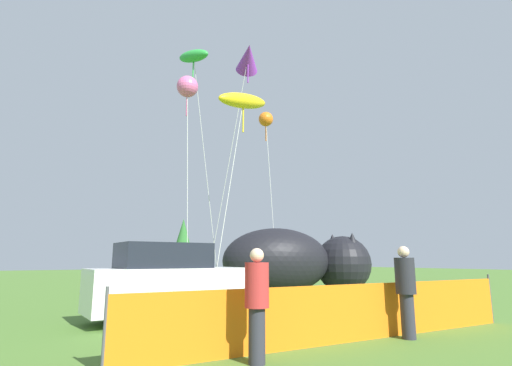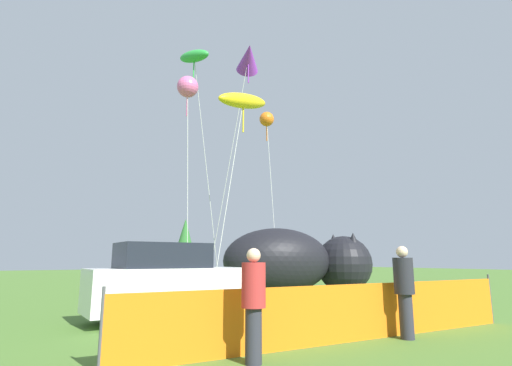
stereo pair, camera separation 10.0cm
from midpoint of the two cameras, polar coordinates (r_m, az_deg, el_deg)
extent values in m
plane|color=#4C752D|center=(12.01, 8.69, -18.54)|extent=(120.00, 120.00, 0.00)
cube|color=white|center=(11.53, -12.09, -14.60)|extent=(4.30, 1.66, 1.13)
cube|color=#1E232D|center=(11.43, -12.93, -10.07)|extent=(2.37, 1.52, 0.68)
cylinder|color=black|center=(12.84, -7.73, -16.64)|extent=(0.63, 0.23, 0.63)
cylinder|color=black|center=(11.41, -4.12, -17.46)|extent=(0.63, 0.23, 0.63)
cylinder|color=black|center=(11.95, -19.87, -16.57)|extent=(0.63, 0.23, 0.63)
cylinder|color=black|center=(10.40, -17.73, -17.64)|extent=(0.63, 0.23, 0.63)
cube|color=black|center=(14.17, 23.55, -14.87)|extent=(0.57, 0.57, 0.03)
cube|color=black|center=(13.94, 22.99, -14.03)|extent=(0.08, 0.49, 0.46)
cylinder|color=#A5A5AD|center=(14.49, 23.25, -15.62)|extent=(0.02, 0.02, 0.42)
cylinder|color=#A5A5AD|center=(14.28, 24.85, -15.59)|extent=(0.02, 0.02, 0.42)
cylinder|color=#A5A5AD|center=(14.11, 22.37, -15.84)|extent=(0.02, 0.02, 0.42)
cylinder|color=#A5A5AD|center=(13.90, 24.00, -15.81)|extent=(0.02, 0.02, 0.42)
ellipsoid|color=black|center=(19.39, 3.25, -11.06)|extent=(5.91, 4.34, 3.10)
ellipsoid|color=white|center=(19.40, 3.27, -13.12)|extent=(3.87, 3.11, 1.40)
sphere|color=black|center=(20.95, 12.60, -11.22)|extent=(2.79, 2.79, 2.79)
cone|color=black|center=(21.46, 11.14, -8.28)|extent=(0.78, 0.78, 0.84)
cone|color=black|center=(20.48, 13.86, -8.06)|extent=(0.78, 0.78, 0.84)
cube|color=orange|center=(8.79, 13.81, -17.54)|extent=(9.66, 0.60, 1.13)
cylinder|color=#4C4C51|center=(6.59, -20.83, -19.04)|extent=(0.05, 0.05, 1.24)
cylinder|color=#4C4C51|center=(12.56, 30.68, -14.00)|extent=(0.05, 0.05, 1.24)
cylinder|color=#2D2D38|center=(6.83, 0.09, -20.99)|extent=(0.27, 0.27, 0.86)
cylinder|color=#B72D2D|center=(6.74, 0.09, -14.34)|extent=(0.40, 0.40, 0.72)
sphere|color=beige|center=(6.72, 0.08, -10.28)|extent=(0.23, 0.23, 0.23)
cylinder|color=#2D2D38|center=(9.38, 20.97, -17.38)|extent=(0.28, 0.28, 0.91)
cylinder|color=#26262D|center=(9.31, 20.62, -12.29)|extent=(0.42, 0.42, 0.76)
sphere|color=beige|center=(9.31, 20.41, -9.20)|extent=(0.25, 0.25, 0.25)
cylinder|color=silver|center=(19.26, -3.96, 1.20)|extent=(0.80, 2.58, 11.28)
cone|color=purple|center=(20.36, -0.94, 17.44)|extent=(1.73, 2.05, 1.62)
cylinder|color=purple|center=(20.03, -0.95, 15.68)|extent=(0.06, 0.06, 1.20)
cylinder|color=silver|center=(21.45, 2.48, -2.43)|extent=(0.18, 1.24, 9.53)
sphere|color=orange|center=(23.15, 1.66, 9.11)|extent=(0.83, 0.83, 0.83)
cylinder|color=orange|center=(22.92, 1.67, 7.46)|extent=(0.06, 0.06, 1.20)
cylinder|color=silver|center=(16.01, -9.57, -0.76)|extent=(0.09, 0.57, 8.78)
sphere|color=pink|center=(17.53, -9.56, 13.40)|extent=(0.90, 0.90, 0.90)
cylinder|color=pink|center=(17.25, -9.64, 11.28)|extent=(0.06, 0.06, 1.20)
cylinder|color=silver|center=(14.60, -3.80, -1.84)|extent=(1.50, 0.43, 7.83)
ellipsoid|color=yellow|center=(16.19, -1.64, 11.64)|extent=(2.96, 1.49, 1.26)
cylinder|color=yellow|center=(15.94, -1.66, 9.32)|extent=(0.06, 0.06, 1.20)
cylinder|color=silver|center=(19.65, -6.90, 1.57)|extent=(1.84, 0.25, 11.66)
ellipsoid|color=green|center=(21.24, -8.69, 17.46)|extent=(1.29, 2.08, 0.94)
cylinder|color=green|center=(20.91, -8.75, 15.77)|extent=(0.06, 0.06, 1.20)
cylinder|color=brown|center=(49.62, -10.17, -11.65)|extent=(0.49, 0.49, 1.54)
cone|color=#2D6B2D|center=(49.66, -10.05, -7.90)|extent=(2.72, 2.72, 4.94)
camera|label=1|loc=(0.05, -89.81, -0.04)|focal=28.00mm
camera|label=2|loc=(0.05, 90.19, 0.04)|focal=28.00mm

